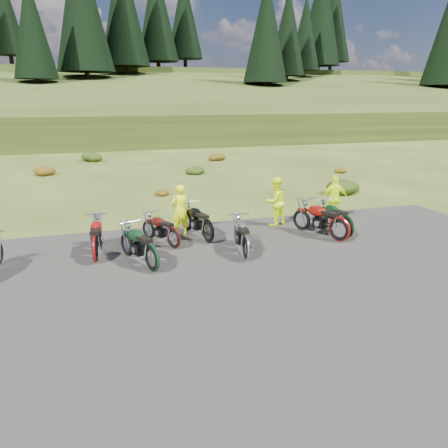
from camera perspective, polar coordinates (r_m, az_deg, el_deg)
name	(u,v)px	position (r m, az deg, el deg)	size (l,w,h in m)	color
ground	(225,262)	(12.71, 0.13, -4.92)	(300.00, 300.00, 0.00)	#364216
gravel_pad	(249,290)	(10.97, 3.25, -8.56)	(20.00, 12.00, 0.04)	black
hill_slope	(115,131)	(61.59, -14.00, 11.67)	(300.00, 46.00, 3.00)	#2D3A13
hill_plateau	(101,114)	(121.45, -15.80, 13.68)	(300.00, 90.00, 9.17)	#2D3A13
conifer_20	(5,13)	(88.04, -26.64, 23.37)	(5.72, 5.72, 15.00)	black
conifer_21	(31,27)	(62.07, -23.86, 22.51)	(5.28, 5.28, 14.00)	black
conifer_22	(81,1)	(68.40, -18.20, 25.94)	(7.92, 7.92, 20.00)	black
conifer_23	(123,6)	(74.71, -13.10, 25.97)	(7.48, 7.48, 19.00)	black
conifer_24	(156,10)	(81.42, -8.83, 25.85)	(7.04, 7.04, 18.00)	black
conifer_25	(184,15)	(88.41, -5.22, 25.53)	(6.60, 6.60, 17.00)	black
conifer_26	(266,29)	(65.68, 5.54, 24.04)	(6.16, 6.16, 16.00)	black
conifer_27	(288,31)	(73.59, 8.33, 23.67)	(5.72, 5.72, 15.00)	black
conifer_28	(305,33)	(81.63, 10.57, 23.33)	(5.28, 5.28, 14.00)	black
conifer_29	(321,14)	(90.24, 12.55, 25.25)	(7.92, 7.92, 20.00)	black
conifer_30	(333,17)	(98.41, 14.07, 24.80)	(7.48, 7.48, 19.00)	black
shrub_2	(44,169)	(28.36, -22.44, 6.60)	(1.30, 1.30, 0.77)	brown
shrub_3	(93,155)	(33.47, -16.73, 8.61)	(1.56, 1.56, 0.92)	#20360D
shrub_4	(161,191)	(21.21, -8.27, 4.29)	(0.77, 0.77, 0.45)	brown
shrub_5	(194,169)	(26.85, -3.92, 7.14)	(1.03, 1.03, 0.61)	#20360D
shrub_6	(216,155)	(32.63, -1.06, 8.97)	(1.30, 1.30, 0.77)	brown
shrub_7	(344,184)	(22.26, 15.41, 5.06)	(1.56, 1.56, 0.92)	#20360D
shrub_8	(338,169)	(28.24, 14.70, 6.95)	(0.77, 0.77, 0.45)	brown
motorcycle_1	(96,263)	(13.15, -16.35, -4.88)	(2.19, 0.73, 1.15)	maroon
motorcycle_2	(152,272)	(12.14, -9.33, -6.22)	(2.21, 0.74, 1.16)	black
motorcycle_3	(246,260)	(12.82, 2.89, -4.76)	(2.10, 0.70, 1.10)	#9C9DA1
motorcycle_4	(174,249)	(13.79, -6.56, -3.29)	(1.96, 0.65, 1.02)	#450D0B
motorcycle_5	(208,243)	(14.26, -2.11, -2.51)	(2.20, 0.73, 1.15)	black
motorcycle_6	(338,242)	(14.85, 14.71, -2.28)	(2.34, 0.78, 1.22)	maroon
motorcycle_7	(345,238)	(15.32, 15.58, -1.78)	(2.12, 0.71, 1.11)	black
person_middle	(180,211)	(14.84, -5.77, 1.70)	(0.64, 0.42, 1.75)	#E1F70D
person_right_a	(275,202)	(16.02, 6.70, 2.85)	(0.87, 0.68, 1.79)	#E1F70D
person_right_b	(334,199)	(16.98, 14.22, 3.16)	(1.03, 0.43, 1.75)	#E1F70D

